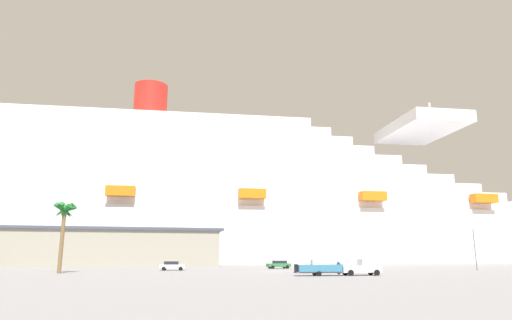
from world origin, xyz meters
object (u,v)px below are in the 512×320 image
(palm_tree, at_px, (64,216))
(parked_car_green_wagon, at_px, (279,264))
(pickup_truck, at_px, (362,268))
(small_boat_on_trailer, at_px, (324,268))
(parked_car_silver_sedan, at_px, (172,266))
(cruise_ship, at_px, (236,206))
(street_lamp, at_px, (474,242))

(palm_tree, bearing_deg, parked_car_green_wagon, 23.34)
(pickup_truck, relative_size, palm_tree, 0.52)
(pickup_truck, bearing_deg, small_boat_on_trailer, -178.72)
(parked_car_silver_sedan, distance_m, parked_car_green_wagon, 21.73)
(parked_car_silver_sedan, height_order, parked_car_green_wagon, same)
(small_boat_on_trailer, relative_size, parked_car_silver_sedan, 1.84)
(pickup_truck, xyz_separation_m, parked_car_green_wagon, (-5.66, 28.97, -0.21))
(cruise_ship, distance_m, pickup_truck, 85.89)
(street_lamp, bearing_deg, parked_car_green_wagon, 155.84)
(small_boat_on_trailer, height_order, street_lamp, street_lamp)
(cruise_ship, relative_size, parked_car_green_wagon, 52.86)
(street_lamp, height_order, parked_car_green_wagon, street_lamp)
(pickup_truck, relative_size, small_boat_on_trailer, 0.67)
(cruise_ship, xyz_separation_m, parked_car_silver_sedan, (-17.98, -60.99, -17.43))
(palm_tree, bearing_deg, cruise_ship, 64.01)
(cruise_ship, distance_m, street_lamp, 79.41)
(cruise_ship, height_order, palm_tree, cruise_ship)
(palm_tree, distance_m, street_lamp, 70.55)
(pickup_truck, height_order, parked_car_green_wagon, pickup_truck)
(small_boat_on_trailer, relative_size, parked_car_green_wagon, 1.74)
(street_lamp, bearing_deg, parked_car_silver_sedan, 170.94)
(cruise_ship, relative_size, street_lamp, 33.56)
(palm_tree, xyz_separation_m, parked_car_silver_sedan, (16.57, 9.89, -7.83))
(street_lamp, bearing_deg, pickup_truck, -152.71)
(small_boat_on_trailer, xyz_separation_m, street_lamp, (32.91, 14.26, 4.02))
(cruise_ship, distance_m, parked_car_green_wagon, 57.53)
(small_boat_on_trailer, bearing_deg, cruise_ship, 92.04)
(street_lamp, bearing_deg, small_boat_on_trailer, -156.57)
(parked_car_silver_sedan, bearing_deg, small_boat_on_trailer, -47.46)
(parked_car_silver_sedan, bearing_deg, cruise_ship, 73.57)
(pickup_truck, distance_m, street_lamp, 31.08)
(street_lamp, bearing_deg, cruise_ship, 117.28)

